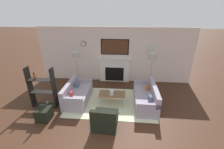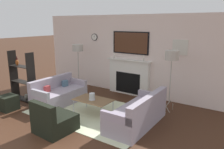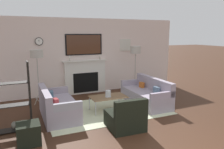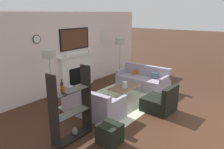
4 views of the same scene
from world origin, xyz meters
TOP-DOWN VIEW (x-y plane):
  - fireplace_wall at (0.00, 5.18)m, footprint 7.52×0.28m
  - area_rug at (0.00, 3.12)m, footprint 3.35×2.22m
  - couch_left at (-1.37, 3.12)m, footprint 0.84×1.65m
  - couch_right at (1.38, 3.11)m, footprint 0.80×1.87m
  - armchair at (-0.06, 1.75)m, footprint 0.80×0.84m
  - coffee_table at (0.05, 3.04)m, footprint 1.02×0.62m
  - hurricane_candle at (0.04, 3.02)m, footprint 0.18×0.18m
  - floor_lamp_left at (-1.69, 4.40)m, footprint 0.38×0.38m
  - floor_lamp_right at (1.69, 4.40)m, footprint 0.37×0.37m
  - shelf_unit at (-2.50, 2.67)m, footprint 0.96×0.28m
  - ottoman at (-2.14, 1.92)m, footprint 0.45×0.45m

SIDE VIEW (x-z plane):
  - area_rug at x=0.00m, z-range 0.00..0.01m
  - ottoman at x=-2.14m, z-range 0.00..0.42m
  - armchair at x=-0.06m, z-range -0.14..0.64m
  - couch_left at x=-1.37m, z-range -0.11..0.67m
  - couch_right at x=1.38m, z-range -0.12..0.68m
  - coffee_table at x=0.05m, z-range 0.18..0.59m
  - hurricane_candle at x=0.04m, z-range 0.40..0.59m
  - shelf_unit at x=-2.50m, z-range -0.06..1.51m
  - fireplace_wall at x=0.00m, z-range -0.12..2.58m
  - floor_lamp_left at x=-1.69m, z-range 0.70..2.39m
  - floor_lamp_right at x=1.69m, z-range 0.70..2.42m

